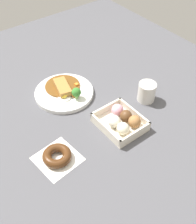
{
  "coord_description": "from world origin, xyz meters",
  "views": [
    {
      "loc": [
        -0.73,
        0.44,
        0.81
      ],
      "look_at": [
        -0.1,
        -0.04,
        0.03
      ],
      "focal_mm": 44.79,
      "sensor_mm": 36.0,
      "label": 1
    }
  ],
  "objects_px": {
    "curry_plate": "(64,92)",
    "donut_box": "(122,121)",
    "coffee_mug": "(147,92)",
    "chocolate_ring_donut": "(57,156)"
  },
  "relations": [
    {
      "from": "curry_plate",
      "to": "donut_box",
      "type": "height_order",
      "value": "curry_plate"
    },
    {
      "from": "chocolate_ring_donut",
      "to": "coffee_mug",
      "type": "bearing_deg",
      "value": -85.47
    },
    {
      "from": "curry_plate",
      "to": "chocolate_ring_donut",
      "type": "relative_size",
      "value": 1.63
    },
    {
      "from": "curry_plate",
      "to": "donut_box",
      "type": "distance_m",
      "value": 0.3
    },
    {
      "from": "donut_box",
      "to": "coffee_mug",
      "type": "bearing_deg",
      "value": -73.97
    },
    {
      "from": "curry_plate",
      "to": "chocolate_ring_donut",
      "type": "distance_m",
      "value": 0.35
    },
    {
      "from": "curry_plate",
      "to": "donut_box",
      "type": "bearing_deg",
      "value": -165.7
    },
    {
      "from": "curry_plate",
      "to": "chocolate_ring_donut",
      "type": "bearing_deg",
      "value": 143.3
    },
    {
      "from": "coffee_mug",
      "to": "curry_plate",
      "type": "bearing_deg",
      "value": 47.09
    },
    {
      "from": "coffee_mug",
      "to": "donut_box",
      "type": "bearing_deg",
      "value": 106.03
    }
  ]
}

